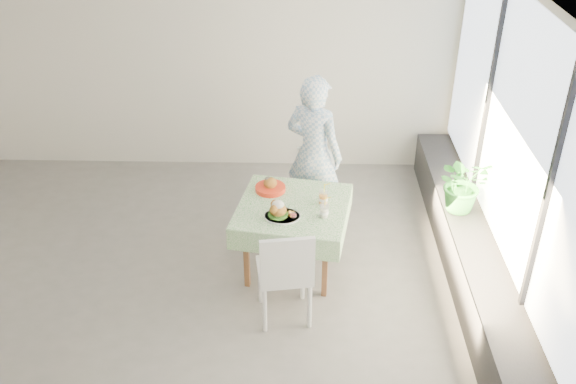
{
  "coord_description": "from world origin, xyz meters",
  "views": [
    {
      "loc": [
        1.15,
        -4.98,
        4.04
      ],
      "look_at": [
        1.01,
        0.32,
        0.86
      ],
      "focal_mm": 40.0,
      "sensor_mm": 36.0,
      "label": 1
    }
  ],
  "objects_px": {
    "diner": "(314,154)",
    "potted_plant": "(464,183)",
    "cafe_table": "(293,229)",
    "main_dish": "(280,212)",
    "chair_near": "(285,289)",
    "juice_cup_orange": "(323,198)",
    "chair_far": "(313,204)"
  },
  "relations": [
    {
      "from": "diner",
      "to": "juice_cup_orange",
      "type": "distance_m",
      "value": 0.77
    },
    {
      "from": "diner",
      "to": "main_dish",
      "type": "xyz_separation_m",
      "value": [
        -0.32,
        -1.01,
        -0.09
      ]
    },
    {
      "from": "chair_near",
      "to": "diner",
      "type": "bearing_deg",
      "value": 80.17
    },
    {
      "from": "main_dish",
      "to": "chair_far",
      "type": "bearing_deg",
      "value": 71.86
    },
    {
      "from": "potted_plant",
      "to": "juice_cup_orange",
      "type": "bearing_deg",
      "value": -167.02
    },
    {
      "from": "diner",
      "to": "chair_near",
      "type": "bearing_deg",
      "value": 108.88
    },
    {
      "from": "chair_near",
      "to": "juice_cup_orange",
      "type": "xyz_separation_m",
      "value": [
        0.35,
        0.77,
        0.5
      ]
    },
    {
      "from": "chair_near",
      "to": "potted_plant",
      "type": "distance_m",
      "value": 2.14
    },
    {
      "from": "cafe_table",
      "to": "main_dish",
      "type": "relative_size",
      "value": 3.48
    },
    {
      "from": "diner",
      "to": "chair_far",
      "type": "bearing_deg",
      "value": 125.28
    },
    {
      "from": "diner",
      "to": "juice_cup_orange",
      "type": "bearing_deg",
      "value": 125.23
    },
    {
      "from": "juice_cup_orange",
      "to": "potted_plant",
      "type": "distance_m",
      "value": 1.46
    },
    {
      "from": "cafe_table",
      "to": "chair_far",
      "type": "height_order",
      "value": "chair_far"
    },
    {
      "from": "chair_far",
      "to": "main_dish",
      "type": "xyz_separation_m",
      "value": [
        -0.32,
        -0.99,
        0.53
      ]
    },
    {
      "from": "chair_near",
      "to": "juice_cup_orange",
      "type": "bearing_deg",
      "value": 65.5
    },
    {
      "from": "chair_near",
      "to": "juice_cup_orange",
      "type": "height_order",
      "value": "juice_cup_orange"
    },
    {
      "from": "diner",
      "to": "potted_plant",
      "type": "relative_size",
      "value": 2.93
    },
    {
      "from": "cafe_table",
      "to": "potted_plant",
      "type": "relative_size",
      "value": 1.99
    },
    {
      "from": "potted_plant",
      "to": "cafe_table",
      "type": "bearing_deg",
      "value": -167.97
    },
    {
      "from": "juice_cup_orange",
      "to": "main_dish",
      "type": "bearing_deg",
      "value": -148.46
    },
    {
      "from": "main_dish",
      "to": "potted_plant",
      "type": "xyz_separation_m",
      "value": [
        1.83,
        0.58,
        0.0
      ]
    },
    {
      "from": "diner",
      "to": "juice_cup_orange",
      "type": "xyz_separation_m",
      "value": [
        0.09,
        -0.76,
        -0.08
      ]
    },
    {
      "from": "diner",
      "to": "main_dish",
      "type": "relative_size",
      "value": 5.15
    },
    {
      "from": "chair_far",
      "to": "chair_near",
      "type": "height_order",
      "value": "chair_near"
    },
    {
      "from": "chair_near",
      "to": "chair_far",
      "type": "bearing_deg",
      "value": 79.97
    },
    {
      "from": "chair_near",
      "to": "main_dish",
      "type": "height_order",
      "value": "chair_near"
    },
    {
      "from": "chair_far",
      "to": "potted_plant",
      "type": "xyz_separation_m",
      "value": [
        1.51,
        -0.41,
        0.53
      ]
    },
    {
      "from": "main_dish",
      "to": "juice_cup_orange",
      "type": "height_order",
      "value": "juice_cup_orange"
    },
    {
      "from": "cafe_table",
      "to": "main_dish",
      "type": "bearing_deg",
      "value": -118.8
    },
    {
      "from": "cafe_table",
      "to": "potted_plant",
      "type": "height_order",
      "value": "potted_plant"
    },
    {
      "from": "chair_far",
      "to": "main_dish",
      "type": "distance_m",
      "value": 1.17
    },
    {
      "from": "cafe_table",
      "to": "diner",
      "type": "xyz_separation_m",
      "value": [
        0.2,
        0.8,
        0.43
      ]
    }
  ]
}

